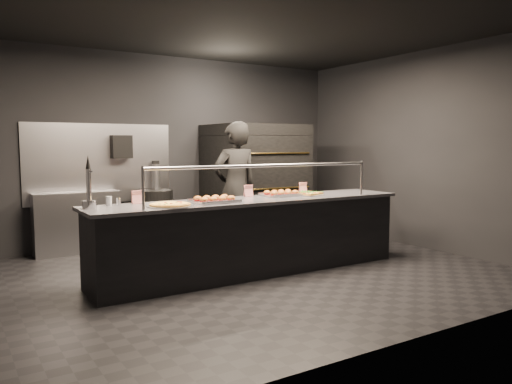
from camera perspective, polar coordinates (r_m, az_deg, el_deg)
room at (r=6.10m, az=-0.71°, el=4.61°), size 6.04×6.00×3.00m
service_counter at (r=6.17m, az=-0.28°, el=-5.02°), size 4.10×0.78×1.37m
pizza_oven at (r=8.34m, az=-0.10°, el=1.19°), size 1.50×1.23×1.91m
prep_shelf at (r=7.74m, az=-19.78°, el=-3.31°), size 1.20×0.35×0.90m
towel_dispenser at (r=7.90m, az=-15.16°, el=5.00°), size 0.30×0.20×0.35m
fire_extinguisher at (r=8.10m, az=-11.36°, el=1.62°), size 0.14×0.14×0.51m
beer_tap at (r=5.46m, az=-18.54°, el=-0.15°), size 0.14×0.21×0.56m
round_pizza at (r=5.46m, az=-9.78°, el=-1.46°), size 0.51×0.51×0.03m
slider_tray_a at (r=5.75m, az=-4.76°, el=-0.90°), size 0.56×0.45×0.08m
slider_tray_b at (r=6.48m, az=2.90°, el=-0.18°), size 0.53×0.43×0.08m
square_pizza at (r=6.61m, az=5.86°, el=-0.19°), size 0.43×0.43×0.05m
condiment_jar at (r=5.65m, az=-16.16°, el=-1.02°), size 0.16×0.06×0.10m
tent_cards at (r=6.29m, az=-2.41°, el=0.06°), size 2.46×0.04×0.15m
trash_bin at (r=7.88m, az=-11.39°, el=-2.99°), size 0.53×0.53×0.89m
worker at (r=7.10m, az=-2.39°, el=0.35°), size 0.70×0.46×1.91m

